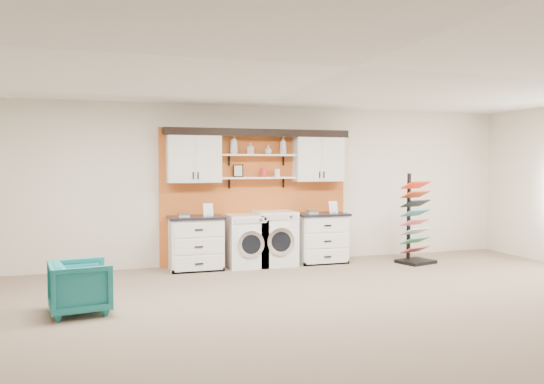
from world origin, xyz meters
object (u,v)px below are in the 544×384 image
object	(u,v)px
base_cabinet_left	(196,243)
sample_rack	(415,234)
armchair	(80,287)
dryer	(275,238)
base_cabinet_right	(321,238)
washer	(246,241)

from	to	relation	value
base_cabinet_left	sample_rack	size ratio (longest dim) A/B	0.57
sample_rack	armchair	distance (m)	5.80
dryer	armchair	xyz separation A→B (m)	(-3.11, -2.20, -0.16)
base_cabinet_right	armchair	size ratio (longest dim) A/B	1.33
dryer	armchair	bearing A→B (deg)	-144.78
base_cabinet_left	armchair	distance (m)	2.80
dryer	sample_rack	size ratio (longest dim) A/B	0.59
base_cabinet_left	dryer	xyz separation A→B (m)	(1.39, -0.00, 0.02)
sample_rack	washer	bearing A→B (deg)	152.91
base_cabinet_left	armchair	bearing A→B (deg)	-128.03
washer	sample_rack	distance (m)	3.02
washer	sample_rack	xyz separation A→B (m)	(2.97, -0.56, 0.07)
washer	dryer	xyz separation A→B (m)	(0.52, 0.00, 0.02)
base_cabinet_right	sample_rack	bearing A→B (deg)	-19.58
sample_rack	armchair	world-z (taller)	sample_rack
base_cabinet_left	base_cabinet_right	size ratio (longest dim) A/B	1.01
base_cabinet_right	dryer	bearing A→B (deg)	-179.78
dryer	sample_rack	bearing A→B (deg)	-12.84
base_cabinet_left	dryer	size ratio (longest dim) A/B	0.97
base_cabinet_left	washer	distance (m)	0.87
washer	base_cabinet_right	bearing A→B (deg)	0.14
base_cabinet_right	washer	distance (m)	1.39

